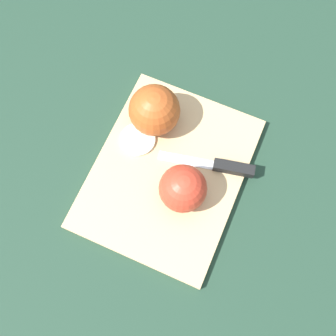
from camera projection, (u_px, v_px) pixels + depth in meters
ground_plane at (168, 174)px, 0.70m from camera, size 4.00×4.00×0.00m
cutting_board at (168, 173)px, 0.69m from camera, size 0.35×0.29×0.02m
apple_half_left at (183, 189)px, 0.64m from camera, size 0.08×0.08×0.08m
apple_half_right at (155, 110)px, 0.67m from camera, size 0.09×0.09×0.09m
knife at (226, 167)px, 0.68m from camera, size 0.03×0.17×0.02m
apple_slice at (138, 139)px, 0.70m from camera, size 0.06×0.06×0.01m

